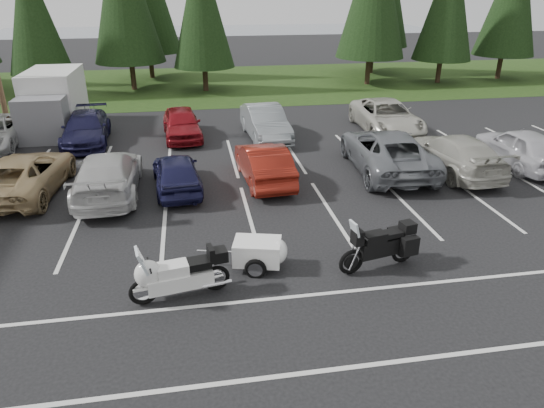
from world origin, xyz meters
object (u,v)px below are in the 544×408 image
(car_near_3, at_px, (108,174))
(car_near_7, at_px, (453,154))
(touring_motorcycle, at_px, (179,271))
(car_near_2, at_px, (25,174))
(car_near_5, at_px, (264,163))
(car_far_1, at_px, (86,129))
(box_truck, at_px, (51,103))
(car_far_4, at_px, (387,117))
(car_near_6, at_px, (387,151))
(car_far_2, at_px, (182,123))
(cargo_trailer, at_px, (257,254))
(adventure_motorcycle, at_px, (379,242))
(car_far_3, at_px, (265,123))
(car_near_8, at_px, (521,147))
(car_near_4, at_px, (176,172))

(car_near_3, distance_m, car_near_7, 13.18)
(car_near_3, distance_m, touring_motorcycle, 7.21)
(car_near_2, xyz_separation_m, car_near_5, (8.54, -0.27, 0.00))
(car_near_5, bearing_deg, car_far_1, -43.46)
(box_truck, height_order, car_far_4, box_truck)
(car_near_6, distance_m, car_far_2, 10.00)
(cargo_trailer, xyz_separation_m, adventure_motorcycle, (3.12, -0.52, 0.36))
(car_near_7, bearing_deg, car_far_3, -44.47)
(car_far_2, xyz_separation_m, car_far_3, (3.98, -0.74, 0.06))
(cargo_trailer, bearing_deg, car_far_4, 69.23)
(car_near_2, relative_size, adventure_motorcycle, 2.06)
(car_near_8, relative_size, cargo_trailer, 2.61)
(car_near_6, relative_size, car_far_4, 1.06)
(cargo_trailer, bearing_deg, car_near_8, 41.47)
(car_near_5, xyz_separation_m, touring_motorcycle, (-3.09, -7.11, 0.02))
(car_near_4, bearing_deg, car_far_2, -97.31)
(car_near_4, xyz_separation_m, car_far_1, (-4.23, 6.46, 0.02))
(car_near_7, height_order, car_far_2, car_near_7)
(car_near_6, xyz_separation_m, car_far_4, (2.11, 5.29, -0.05))
(car_near_5, relative_size, car_far_2, 1.03)
(car_near_5, xyz_separation_m, car_far_3, (0.92, 5.51, 0.06))
(car_near_3, height_order, car_near_5, car_near_3)
(car_near_3, bearing_deg, touring_motorcycle, 109.11)
(car_far_1, bearing_deg, car_near_3, -77.65)
(car_near_6, xyz_separation_m, car_near_8, (5.62, -0.41, -0.03))
(car_near_6, bearing_deg, box_truck, -25.41)
(box_truck, distance_m, car_near_5, 12.68)
(car_near_7, distance_m, car_far_4, 5.90)
(car_near_6, xyz_separation_m, touring_motorcycle, (-8.10, -7.46, -0.08))
(car_near_6, relative_size, touring_motorcycle, 2.22)
(car_far_4, xyz_separation_m, cargo_trailer, (-8.22, -11.75, -0.37))
(car_near_8, relative_size, car_far_1, 0.96)
(car_near_2, bearing_deg, car_near_8, -176.24)
(box_truck, xyz_separation_m, car_far_4, (16.55, -2.79, -0.67))
(box_truck, height_order, car_near_6, box_truck)
(car_far_1, bearing_deg, box_truck, 126.90)
(car_near_5, distance_m, car_near_8, 10.63)
(car_near_5, bearing_deg, car_near_2, -5.92)
(touring_motorcycle, xyz_separation_m, adventure_motorcycle, (5.11, 0.47, 0.03))
(car_near_3, height_order, car_near_8, car_near_8)
(car_far_4, bearing_deg, car_far_1, -179.58)
(car_near_4, distance_m, car_near_5, 3.25)
(car_near_5, bearing_deg, box_truck, -45.87)
(car_near_7, bearing_deg, car_near_3, -3.09)
(car_near_8, bearing_deg, touring_motorcycle, 27.55)
(car_near_6, height_order, car_near_8, car_near_6)
(car_far_2, bearing_deg, car_near_2, -136.95)
(car_near_3, height_order, car_near_6, car_near_6)
(car_far_3, distance_m, touring_motorcycle, 13.24)
(car_near_5, distance_m, cargo_trailer, 6.22)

